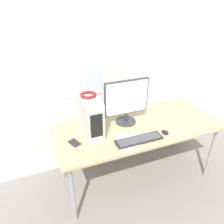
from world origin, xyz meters
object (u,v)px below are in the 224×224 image
at_px(headphones, 88,95).
at_px(mouse, 165,132).
at_px(pc_tower, 89,114).
at_px(keyboard, 139,140).
at_px(cell_phone, 74,143).
at_px(monitor_main, 126,101).

distance_m(headphones, mouse, 0.90).
relative_size(pc_tower, keyboard, 0.99).
xyz_separation_m(keyboard, cell_phone, (-0.61, 0.19, -0.01)).
distance_m(monitor_main, cell_phone, 0.71).
xyz_separation_m(pc_tower, monitor_main, (0.43, 0.03, 0.06)).
distance_m(pc_tower, cell_phone, 0.33).
bearing_deg(cell_phone, mouse, -32.92).
bearing_deg(keyboard, cell_phone, 162.44).
bearing_deg(mouse, headphones, 155.22).
bearing_deg(headphones, cell_phone, -143.68).
bearing_deg(headphones, monitor_main, 3.56).
height_order(pc_tower, keyboard, pc_tower).
xyz_separation_m(headphones, cell_phone, (-0.21, -0.15, -0.42)).
relative_size(pc_tower, cell_phone, 3.37).
bearing_deg(monitor_main, mouse, -51.00).
bearing_deg(monitor_main, pc_tower, -176.33).
bearing_deg(monitor_main, headphones, -176.44).
distance_m(headphones, keyboard, 0.68).
bearing_deg(headphones, mouse, -24.78).
distance_m(monitor_main, keyboard, 0.46).
relative_size(headphones, monitor_main, 0.32).
distance_m(pc_tower, monitor_main, 0.44).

